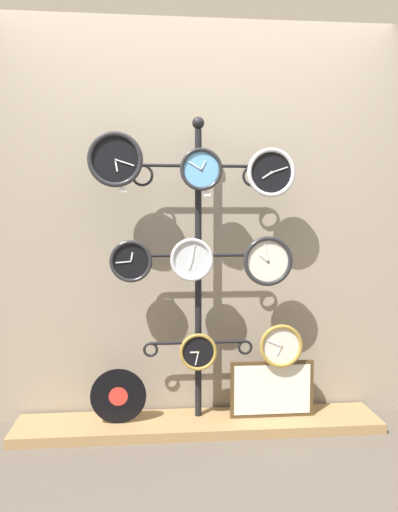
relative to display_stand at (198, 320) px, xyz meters
The scene contains 16 objects.
ground_plane 0.77m from the display_stand, 90.00° to the right, with size 12.00×12.00×0.00m, color brown.
shop_wall 0.76m from the display_stand, 90.00° to the left, with size 4.40×0.04×2.80m.
low_shelf 0.63m from the display_stand, 90.00° to the right, with size 2.20×0.36×0.06m.
display_stand is the anchor object (origin of this frame).
clock_top_left 1.07m from the display_stand, 166.53° to the right, with size 0.31×0.04×0.31m.
clock_top_center 0.90m from the display_stand, 85.50° to the right, with size 0.25×0.04×0.25m.
clock_top_right 0.98m from the display_stand, 11.85° to the right, with size 0.29×0.04×0.29m.
clock_middle_left 0.55m from the display_stand, 168.92° to the right, with size 0.25×0.04×0.25m.
clock_middle_center 0.40m from the display_stand, 114.33° to the right, with size 0.25×0.04×0.25m.
clock_middle_right 0.55m from the display_stand, 14.09° to the right, with size 0.30×0.04×0.30m.
clock_bottom_center 0.20m from the display_stand, 95.45° to the right, with size 0.22×0.04×0.22m.
clock_bottom_right 0.52m from the display_stand, 11.44° to the right, with size 0.26×0.04×0.26m.
vinyl_record 0.65m from the display_stand, behind, with size 0.33×0.01×0.33m.
picture_frame 0.62m from the display_stand, ahead, with size 0.51×0.02×0.35m.
price_tag_upper 0.90m from the display_stand, 165.22° to the right, with size 0.04×0.00×0.03m.
price_tag_mid 0.77m from the display_stand, 68.08° to the right, with size 0.04×0.00×0.03m.
Camera 1 is at (-0.27, -2.57, 1.28)m, focal length 35.00 mm.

